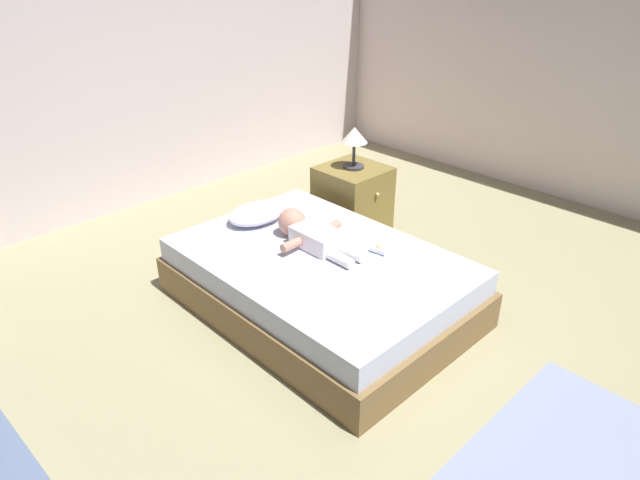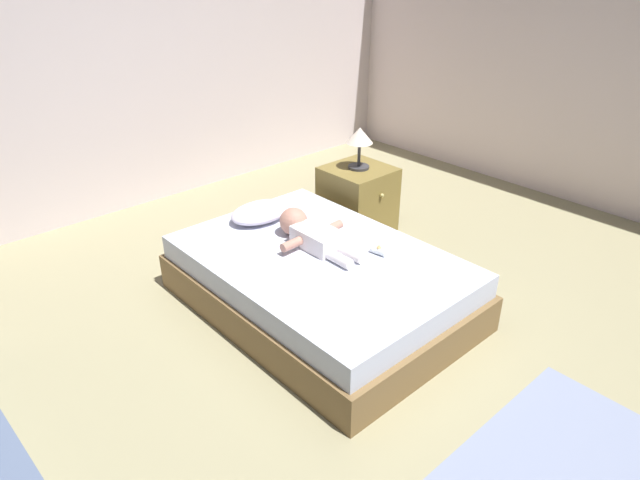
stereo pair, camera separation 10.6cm
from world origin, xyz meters
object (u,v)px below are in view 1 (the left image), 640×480
object	(u,v)px
bed	(320,282)
nightstand	(352,199)
pillow	(257,213)
toothbrush	(324,228)
baby_bottle	(379,249)
lamp	(354,138)
baby	(310,233)

from	to	relation	value
bed	nightstand	bearing A→B (deg)	32.75
pillow	toothbrush	xyz separation A→B (m)	(0.23, -0.41, -0.05)
toothbrush	pillow	bearing A→B (deg)	119.89
pillow	baby_bottle	size ratio (longest dim) A/B	3.96
bed	pillow	xyz separation A→B (m)	(0.03, 0.64, 0.25)
bed	lamp	bearing A→B (deg)	32.75
pillow	baby	size ratio (longest dim) A/B	0.66
pillow	bed	bearing A→B (deg)	-92.66
bed	baby_bottle	world-z (taller)	baby_bottle
baby	baby_bottle	size ratio (longest dim) A/B	5.99
baby_bottle	bed	bearing A→B (deg)	138.49
baby_bottle	lamp	bearing A→B (deg)	51.01
nightstand	lamp	size ratio (longest dim) A/B	1.64
bed	baby_bottle	bearing A→B (deg)	-41.51
nightstand	pillow	bearing A→B (deg)	178.51
baby	toothbrush	size ratio (longest dim) A/B	4.17
bed	nightstand	size ratio (longest dim) A/B	3.43
lamp	baby	bearing A→B (deg)	-152.71
baby	lamp	xyz separation A→B (m)	(0.90, 0.46, 0.31)
toothbrush	nightstand	bearing A→B (deg)	28.95
bed	lamp	world-z (taller)	lamp
baby	baby_bottle	bearing A→B (deg)	-61.70
bed	pillow	size ratio (longest dim) A/B	4.12
baby	baby_bottle	xyz separation A→B (m)	(0.21, -0.39, -0.04)
nightstand	baby_bottle	world-z (taller)	nightstand
pillow	baby_bottle	world-z (taller)	pillow
bed	baby	distance (m)	0.31
baby	toothbrush	xyz separation A→B (m)	(0.21, 0.08, -0.06)
bed	baby	xyz separation A→B (m)	(0.06, 0.15, 0.26)
toothbrush	bed	bearing A→B (deg)	-138.66
pillow	lamp	world-z (taller)	lamp
pillow	baby	bearing A→B (deg)	-86.66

